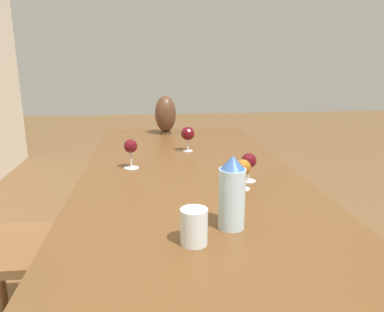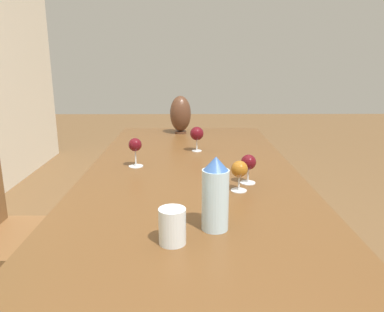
{
  "view_description": "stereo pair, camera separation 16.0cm",
  "coord_description": "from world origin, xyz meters",
  "views": [
    {
      "loc": [
        -1.33,
        0.17,
        1.24
      ],
      "look_at": [
        0.22,
        0.0,
        0.83
      ],
      "focal_mm": 35.0,
      "sensor_mm": 36.0,
      "label": 1
    },
    {
      "loc": [
        -1.33,
        0.01,
        1.24
      ],
      "look_at": [
        0.22,
        0.0,
        0.83
      ],
      "focal_mm": 35.0,
      "sensor_mm": 36.0,
      "label": 2
    }
  ],
  "objects": [
    {
      "name": "wine_glass_0",
      "position": [
        0.15,
        -0.23,
        0.82
      ],
      "size": [
        0.06,
        0.06,
        0.12
      ],
      "color": "silver",
      "rests_on": "dining_table"
    },
    {
      "name": "chair_far",
      "position": [
        0.22,
        0.82,
        0.51
      ],
      "size": [
        0.44,
        0.44,
        0.96
      ],
      "color": "brown",
      "rests_on": "ground_plane"
    },
    {
      "name": "water_bottle",
      "position": [
        -0.28,
        -0.07,
        0.84
      ],
      "size": [
        0.08,
        0.08,
        0.23
      ],
      "color": "silver",
      "rests_on": "dining_table"
    },
    {
      "name": "vase",
      "position": [
        1.21,
        0.07,
        0.86
      ],
      "size": [
        0.14,
        0.14,
        0.26
      ],
      "color": "#4C2D1E",
      "rests_on": "dining_table"
    },
    {
      "name": "wine_glass_1",
      "position": [
        0.4,
        0.27,
        0.83
      ],
      "size": [
        0.07,
        0.07,
        0.14
      ],
      "color": "silver",
      "rests_on": "dining_table"
    },
    {
      "name": "wine_glass_2",
      "position": [
        0.06,
        -0.18,
        0.82
      ],
      "size": [
        0.07,
        0.07,
        0.12
      ],
      "color": "silver",
      "rests_on": "dining_table"
    },
    {
      "name": "water_tumbler",
      "position": [
        -0.37,
        0.06,
        0.78
      ],
      "size": [
        0.08,
        0.08,
        0.1
      ],
      "color": "silver",
      "rests_on": "dining_table"
    },
    {
      "name": "wine_glass_3",
      "position": [
        0.7,
        -0.03,
        0.83
      ],
      "size": [
        0.08,
        0.08,
        0.14
      ],
      "color": "silver",
      "rests_on": "dining_table"
    },
    {
      "name": "dining_table",
      "position": [
        0.0,
        0.0,
        0.67
      ],
      "size": [
        2.79,
        0.98,
        0.73
      ],
      "color": "brown",
      "rests_on": "ground_plane"
    }
  ]
}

